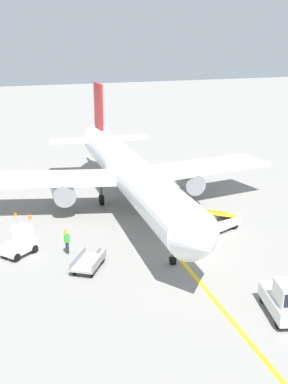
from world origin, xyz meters
The scene contains 12 objects.
ground_plane centered at (0.00, 0.00, 0.00)m, with size 300.00×300.00×0.00m, color gray.
taxi_line_yellow centered at (-0.15, 5.00, 0.00)m, with size 0.30×80.00×0.01m, color yellow.
airliner centered at (-0.07, 10.75, 3.42)m, with size 28.29×35.28×10.10m.
pushback_tug centered at (0.77, -9.36, 0.99)m, with size 3.01×4.03×2.20m.
baggage_tug_near_wing centered at (-10.83, 4.65, 0.93)m, with size 2.72×2.40×2.10m.
belt_loader_forward_hold centered at (4.09, 2.58, 0.78)m, with size 5.15×2.73×2.59m.
baggage_cart_loaded centered at (-7.21, 0.54, 0.47)m, with size 2.96×3.45×0.94m.
ground_crew_marshaller centered at (-7.82, 3.50, 0.91)m, with size 0.36×0.24×1.70m.
safety_cone_nose_left centered at (-8.81, 11.67, 0.22)m, with size 0.36×0.36×0.44m, color orange.
safety_cone_nose_right centered at (-9.81, 12.84, 0.22)m, with size 0.36×0.36×0.44m, color orange.
safety_cone_wingtip_left centered at (4.78, 13.27, 0.22)m, with size 0.36×0.36×0.44m, color orange.
safety_cone_wingtip_right centered at (-6.92, 7.18, 0.22)m, with size 0.36×0.36×0.44m, color orange.
Camera 1 is at (-15.62, -26.54, 14.11)m, focal length 44.05 mm.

